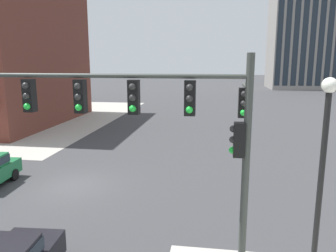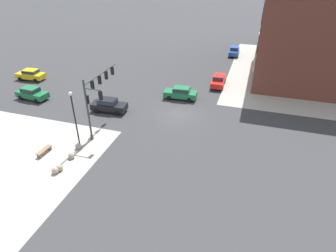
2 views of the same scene
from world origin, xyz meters
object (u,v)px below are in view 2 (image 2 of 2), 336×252
car_cross_eastbound (181,93)px  traffic_signal_main (96,93)px  bench_near_signal (44,151)px  bollard_sphere_curb_d (55,170)px  car_main_southbound_far (109,105)px  car_main_northbound_near (31,74)px  car_main_northbound_far (218,80)px  bollard_sphere_curb_b (71,156)px  street_lamp_corner_near (74,115)px  car_main_southbound_near (32,93)px  car_cross_westbound (234,50)px  bollard_sphere_curb_c (59,168)px  bollard_sphere_curb_a (78,146)px

car_cross_eastbound → traffic_signal_main: bearing=-29.5°
bench_near_signal → car_cross_eastbound: car_cross_eastbound is taller
bollard_sphere_curb_d → car_main_southbound_far: 12.37m
car_main_northbound_near → car_cross_eastbound: (-0.25, 24.28, 0.00)m
car_main_northbound_far → traffic_signal_main: bearing=-31.3°
bollard_sphere_curb_d → car_main_northbound_near: size_ratio=0.14×
bollard_sphere_curb_b → street_lamp_corner_near: (-1.83, -0.22, 3.49)m
bollard_sphere_curb_d → car_cross_eastbound: (-18.58, 6.57, 0.61)m
traffic_signal_main → street_lamp_corner_near: (3.45, -0.51, -0.84)m
car_main_southbound_far → car_main_northbound_near: bearing=-109.8°
street_lamp_corner_near → car_main_southbound_near: 15.27m
traffic_signal_main → car_main_northbound_near: traffic_signal_main is taller
traffic_signal_main → car_main_southbound_far: size_ratio=1.53×
bollard_sphere_curb_b → car_main_southbound_far: 10.01m
bollard_sphere_curb_d → car_cross_eastbound: car_cross_eastbound is taller
bollard_sphere_curb_b → bench_near_signal: bearing=-87.2°
car_main_southbound_far → car_cross_westbound: bearing=157.0°
bollard_sphere_curb_d → car_main_southbound_near: size_ratio=0.14×
bollard_sphere_curb_c → car_main_northbound_near: car_main_northbound_near is taller
bench_near_signal → car_cross_eastbound: bearing=149.9°
bollard_sphere_curb_c → car_main_northbound_near: size_ratio=0.14×
bollard_sphere_curb_a → car_cross_westbound: car_cross_westbound is taller
car_main_northbound_far → car_main_southbound_near: (12.25, -23.39, 0.00)m
bollard_sphere_curb_a → bollard_sphere_curb_b: same height
bollard_sphere_curb_a → car_cross_eastbound: 16.08m
car_main_southbound_far → car_cross_westbound: size_ratio=1.01×
bollard_sphere_curb_d → street_lamp_corner_near: 5.47m
car_cross_westbound → car_main_southbound_near: bearing=-39.7°
bollard_sphere_curb_b → car_main_southbound_near: size_ratio=0.14×
bollard_sphere_curb_c → car_main_southbound_near: (-12.01, -12.80, 0.61)m
traffic_signal_main → car_main_southbound_near: traffic_signal_main is taller
traffic_signal_main → street_lamp_corner_near: bearing=-8.5°
traffic_signal_main → bollard_sphere_curb_a: size_ratio=11.17×
car_main_southbound_near → car_cross_westbound: (-28.82, 23.91, 0.00)m
street_lamp_corner_near → car_main_southbound_near: (-8.23, -12.53, -2.88)m
traffic_signal_main → bollard_sphere_curb_c: size_ratio=11.17×
car_main_northbound_near → car_main_northbound_far: same height
car_main_southbound_far → car_cross_eastbound: bearing=129.5°
car_main_northbound_far → bench_near_signal: bearing=-31.3°
bench_near_signal → car_cross_westbound: size_ratio=0.41×
car_main_northbound_near → car_main_southbound_far: 17.73m
bench_near_signal → car_main_southbound_near: car_main_southbound_near is taller
street_lamp_corner_near → car_main_southbound_near: bearing=-123.3°
bollard_sphere_curb_c → car_cross_westbound: bearing=164.8°
car_main_southbound_near → car_main_southbound_far: (0.13, 11.62, 0.00)m
bollard_sphere_curb_c → car_main_southbound_near: car_main_southbound_near is taller
bollard_sphere_curb_a → car_cross_westbound: bearing=162.9°
bollard_sphere_curb_d → car_main_northbound_far: size_ratio=0.14×
car_cross_westbound → traffic_signal_main: bearing=-17.9°
bollard_sphere_curb_b → car_main_southbound_far: bearing=-173.5°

